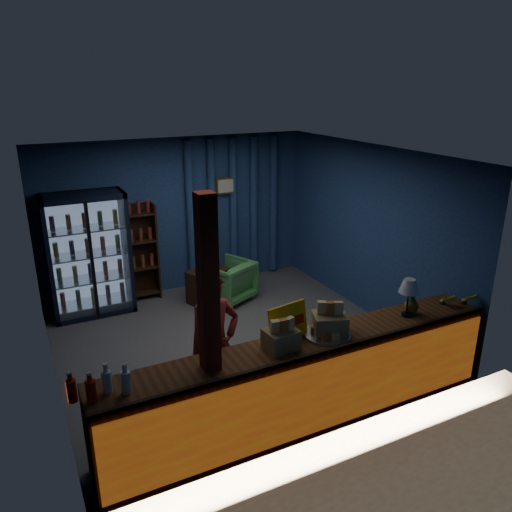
{
  "coord_description": "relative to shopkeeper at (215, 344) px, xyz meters",
  "views": [
    {
      "loc": [
        -2.47,
        -5.67,
        3.47
      ],
      "look_at": [
        0.27,
        -0.2,
        1.3
      ],
      "focal_mm": 35.0,
      "sensor_mm": 36.0,
      "label": 1
    }
  ],
  "objects": [
    {
      "name": "ground",
      "position": [
        0.77,
        1.29,
        -0.81
      ],
      "size": [
        4.6,
        4.6,
        0.0
      ],
      "primitive_type": "plane",
      "color": "#515154",
      "rests_on": "ground"
    },
    {
      "name": "room_walls",
      "position": [
        0.77,
        1.29,
        0.76
      ],
      "size": [
        4.6,
        4.6,
        4.6
      ],
      "color": "navy",
      "rests_on": "ground"
    },
    {
      "name": "counter",
      "position": [
        0.77,
        -0.62,
        -0.33
      ],
      "size": [
        4.4,
        0.57,
        0.99
      ],
      "color": "brown",
      "rests_on": "ground"
    },
    {
      "name": "support_post",
      "position": [
        -0.28,
        -0.61,
        0.49
      ],
      "size": [
        0.16,
        0.16,
        2.6
      ],
      "primitive_type": "cube",
      "color": "maroon",
      "rests_on": "ground"
    },
    {
      "name": "beverage_cooler",
      "position": [
        -0.78,
        3.21,
        0.12
      ],
      "size": [
        1.2,
        0.62,
        1.9
      ],
      "color": "black",
      "rests_on": "ground"
    },
    {
      "name": "bottle_shelf",
      "position": [
        0.07,
        3.35,
        -0.01
      ],
      "size": [
        0.5,
        0.28,
        1.6
      ],
      "color": "#331C10",
      "rests_on": "ground"
    },
    {
      "name": "curtain_folds",
      "position": [
        1.77,
        3.43,
        0.49
      ],
      "size": [
        1.74,
        0.14,
        2.5
      ],
      "color": "navy",
      "rests_on": "room_walls"
    },
    {
      "name": "framed_picture",
      "position": [
        1.62,
        3.39,
        0.94
      ],
      "size": [
        0.36,
        0.04,
        0.28
      ],
      "color": "gold",
      "rests_on": "room_walls"
    },
    {
      "name": "shopkeeper",
      "position": [
        0.0,
        0.0,
        0.0
      ],
      "size": [
        0.64,
        0.47,
        1.62
      ],
      "primitive_type": "imported",
      "rotation": [
        0.0,
        0.0,
        0.15
      ],
      "color": "maroon",
      "rests_on": "ground"
    },
    {
      "name": "green_chair",
      "position": [
        1.29,
        2.63,
        -0.47
      ],
      "size": [
        0.96,
        0.97,
        0.67
      ],
      "primitive_type": "imported",
      "rotation": [
        0.0,
        0.0,
        3.57
      ],
      "color": "#53A756",
      "rests_on": "ground"
    },
    {
      "name": "side_table",
      "position": [
        0.97,
        2.7,
        -0.53
      ],
      "size": [
        0.73,
        0.64,
        0.66
      ],
      "color": "#331C10",
      "rests_on": "ground"
    },
    {
      "name": "yellow_sign",
      "position": [
        0.63,
        -0.46,
        0.33
      ],
      "size": [
        0.48,
        0.17,
        0.37
      ],
      "color": "yellow",
      "rests_on": "counter"
    },
    {
      "name": "soda_bottles",
      "position": [
        -1.28,
        -0.61,
        0.25
      ],
      "size": [
        0.51,
        0.17,
        0.28
      ],
      "color": "red",
      "rests_on": "counter"
    },
    {
      "name": "snack_box_left",
      "position": [
        0.47,
        -0.6,
        0.26
      ],
      "size": [
        0.33,
        0.28,
        0.33
      ],
      "color": "tan",
      "rests_on": "counter"
    },
    {
      "name": "snack_box_centre",
      "position": [
        1.07,
        -0.56,
        0.27
      ],
      "size": [
        0.42,
        0.39,
        0.36
      ],
      "color": "tan",
      "rests_on": "counter"
    },
    {
      "name": "pastry_tray",
      "position": [
        1.03,
        -0.57,
        0.17
      ],
      "size": [
        0.51,
        0.51,
        0.08
      ],
      "color": "silver",
      "rests_on": "counter"
    },
    {
      "name": "banana_bunches",
      "position": [
        2.81,
        -0.64,
        0.22
      ],
      "size": [
        0.46,
        0.28,
        0.15
      ],
      "color": "gold",
      "rests_on": "counter"
    },
    {
      "name": "table_lamp",
      "position": [
        2.08,
        -0.6,
        0.49
      ],
      "size": [
        0.23,
        0.23,
        0.45
      ],
      "color": "black",
      "rests_on": "counter"
    },
    {
      "name": "pineapple",
      "position": [
        2.17,
        -0.58,
        0.26
      ],
      "size": [
        0.16,
        0.16,
        0.28
      ],
      "color": "#875F18",
      "rests_on": "counter"
    }
  ]
}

